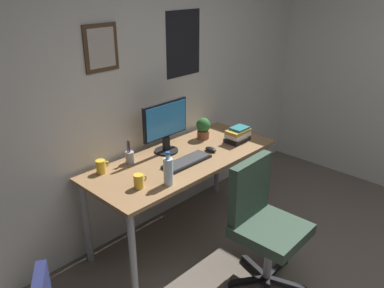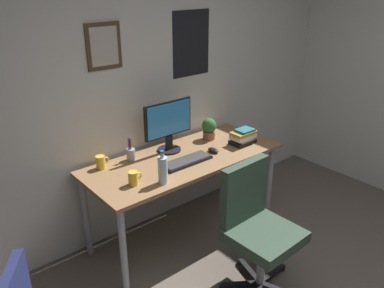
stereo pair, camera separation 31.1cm
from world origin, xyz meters
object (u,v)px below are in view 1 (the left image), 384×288
at_px(water_bottle, 168,171).
at_px(potted_plant, 203,128).
at_px(computer_mouse, 211,149).
at_px(office_chair, 262,218).
at_px(monitor, 166,125).
at_px(coffee_mug_far, 139,181).
at_px(pen_cup, 130,157).
at_px(coffee_mug_near, 101,167).
at_px(keyboard, 187,161).
at_px(book_stack_left, 238,135).

xyz_separation_m(water_bottle, potted_plant, (0.81, 0.40, -0.00)).
distance_m(computer_mouse, water_bottle, 0.66).
height_order(office_chair, monitor, monitor).
height_order(office_chair, potted_plant, office_chair).
distance_m(office_chair, computer_mouse, 0.79).
relative_size(coffee_mug_far, pen_cup, 0.55).
bearing_deg(water_bottle, coffee_mug_near, 114.61).
xyz_separation_m(keyboard, book_stack_left, (0.62, -0.02, 0.05)).
xyz_separation_m(monitor, keyboard, (-0.04, -0.28, -0.23)).
bearing_deg(keyboard, water_bottle, -156.34).
bearing_deg(keyboard, potted_plant, 28.39).
bearing_deg(potted_plant, coffee_mug_far, -163.65).
bearing_deg(potted_plant, coffee_mug_near, 174.81).
height_order(potted_plant, pen_cup, pen_cup).
relative_size(computer_mouse, pen_cup, 0.55).
distance_m(office_chair, keyboard, 0.74).
bearing_deg(coffee_mug_far, keyboard, 3.84).
height_order(water_bottle, coffee_mug_far, water_bottle).
distance_m(office_chair, water_bottle, 0.75).
height_order(office_chair, book_stack_left, office_chair).
xyz_separation_m(monitor, water_bottle, (-0.38, -0.43, -0.13)).
bearing_deg(office_chair, coffee_mug_near, 120.50).
relative_size(keyboard, computer_mouse, 3.91).
bearing_deg(computer_mouse, book_stack_left, -6.02).
xyz_separation_m(computer_mouse, coffee_mug_near, (-0.87, 0.34, 0.03)).
distance_m(office_chair, book_stack_left, 0.93).
bearing_deg(office_chair, book_stack_left, 49.84).
xyz_separation_m(potted_plant, pen_cup, (-0.78, 0.07, -0.05)).
relative_size(water_bottle, coffee_mug_near, 2.29).
height_order(computer_mouse, book_stack_left, book_stack_left).
height_order(office_chair, coffee_mug_far, office_chair).
relative_size(office_chair, keyboard, 2.21).
bearing_deg(coffee_mug_far, water_bottle, -33.10).
height_order(coffee_mug_near, book_stack_left, book_stack_left).
distance_m(coffee_mug_near, book_stack_left, 1.25).
height_order(computer_mouse, potted_plant, potted_plant).
distance_m(water_bottle, coffee_mug_near, 0.55).
bearing_deg(coffee_mug_near, water_bottle, -65.39).
distance_m(office_chair, pen_cup, 1.12).
bearing_deg(keyboard, pen_cup, 133.50).
xyz_separation_m(coffee_mug_far, pen_cup, (0.20, 0.36, 0.00)).
xyz_separation_m(coffee_mug_near, pen_cup, (0.25, -0.02, 0.00)).
bearing_deg(book_stack_left, water_bottle, -172.54).
bearing_deg(pen_cup, keyboard, -46.50).
bearing_deg(monitor, coffee_mug_far, -150.09).
xyz_separation_m(computer_mouse, pen_cup, (-0.61, 0.32, 0.04)).
distance_m(office_chair, potted_plant, 1.09).
bearing_deg(book_stack_left, potted_plant, 119.23).
xyz_separation_m(keyboard, potted_plant, (0.47, 0.25, 0.09)).
bearing_deg(water_bottle, pen_cup, 86.68).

